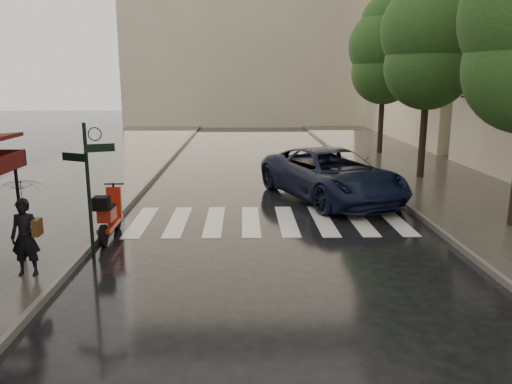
{
  "coord_description": "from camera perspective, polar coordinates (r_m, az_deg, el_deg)",
  "views": [
    {
      "loc": [
        2.24,
        -7.91,
        4.0
      ],
      "look_at": [
        2.54,
        3.62,
        1.4
      ],
      "focal_mm": 35.0,
      "sensor_mm": 36.0,
      "label": 1
    }
  ],
  "objects": [
    {
      "name": "ground",
      "position": [
        9.14,
        -15.98,
        -13.77
      ],
      "size": [
        120.0,
        120.0,
        0.0
      ],
      "primitive_type": "plane",
      "color": "black",
      "rests_on": "ground"
    },
    {
      "name": "sidewalk_near",
      "position": [
        21.39,
        -19.85,
        1.32
      ],
      "size": [
        6.0,
        60.0,
        0.12
      ],
      "primitive_type": "cube",
      "color": "#38332D",
      "rests_on": "ground"
    },
    {
      "name": "sidewalk_far",
      "position": [
        21.82,
        20.07,
        1.52
      ],
      "size": [
        5.5,
        60.0,
        0.12
      ],
      "primitive_type": "cube",
      "color": "#38332D",
      "rests_on": "ground"
    },
    {
      "name": "curb_near",
      "position": [
        20.63,
        -11.78,
        1.46
      ],
      "size": [
        0.12,
        60.0,
        0.16
      ],
      "primitive_type": "cube",
      "color": "#595651",
      "rests_on": "ground"
    },
    {
      "name": "curb_far",
      "position": [
        20.95,
        12.93,
        1.58
      ],
      "size": [
        0.12,
        60.0,
        0.16
      ],
      "primitive_type": "cube",
      "color": "#595651",
      "rests_on": "ground"
    },
    {
      "name": "crosswalk",
      "position": [
        14.49,
        1.47,
        -3.3
      ],
      "size": [
        7.85,
        3.2,
        0.01
      ],
      "color": "silver",
      "rests_on": "ground"
    },
    {
      "name": "signpost",
      "position": [
        11.64,
        -18.62,
        1.29
      ],
      "size": [
        1.17,
        0.29,
        3.1
      ],
      "color": "black",
      "rests_on": "ground"
    },
    {
      "name": "backdrop_building",
      "position": [
        46.31,
        -0.59,
        20.14
      ],
      "size": [
        22.0,
        6.0,
        20.0
      ],
      "primitive_type": "cube",
      "color": "#BCB190",
      "rests_on": "ground"
    },
    {
      "name": "tree_mid",
      "position": [
        21.26,
        19.28,
        16.31
      ],
      "size": [
        3.8,
        3.8,
        8.34
      ],
      "color": "black",
      "rests_on": "sidewalk_far"
    },
    {
      "name": "tree_far",
      "position": [
        27.97,
        14.5,
        15.29
      ],
      "size": [
        3.8,
        3.8,
        8.16
      ],
      "color": "black",
      "rests_on": "sidewalk_far"
    },
    {
      "name": "pedestrian_with_umbrella",
      "position": [
        10.86,
        -25.22,
        -0.62
      ],
      "size": [
        0.95,
        0.96,
        2.41
      ],
      "rotation": [
        0.0,
        0.0,
        0.01
      ],
      "color": "black",
      "rests_on": "sidewalk_near"
    },
    {
      "name": "scooter",
      "position": [
        13.29,
        -16.45,
        -2.63
      ],
      "size": [
        0.53,
        1.99,
        1.31
      ],
      "rotation": [
        0.0,
        0.0,
        0.02
      ],
      "color": "black",
      "rests_on": "ground"
    },
    {
      "name": "parked_car",
      "position": [
        17.13,
        8.57,
        2.0
      ],
      "size": [
        4.92,
        6.81,
        1.72
      ],
      "primitive_type": "imported",
      "rotation": [
        0.0,
        0.0,
        0.37
      ],
      "color": "black",
      "rests_on": "ground"
    }
  ]
}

